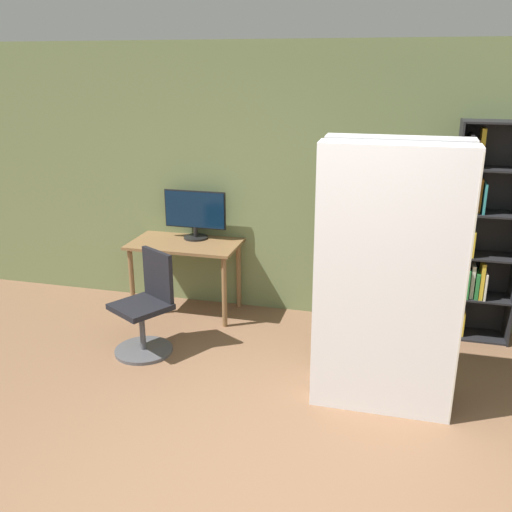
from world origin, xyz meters
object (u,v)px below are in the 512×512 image
mattress_near (388,286)px  mattress_far (390,271)px  monitor (195,213)px  office_chair (146,313)px  bookshelf (475,237)px

mattress_near → mattress_far: (0.00, 0.33, -0.00)m
monitor → office_chair: monitor is taller
mattress_near → bookshelf: bearing=64.3°
monitor → bookshelf: size_ratio=0.32×
mattress_near → mattress_far: 0.33m
mattress_near → office_chair: bearing=168.2°
monitor → mattress_near: mattress_near is taller
bookshelf → mattress_far: 1.38m
monitor → mattress_near: bearing=-37.0°
office_chair → monitor: bearing=85.2°
office_chair → bookshelf: (2.81, 1.07, 0.60)m
office_chair → mattress_far: mattress_far is taller
mattress_near → mattress_far: bearing=90.0°
monitor → office_chair: size_ratio=0.71×
monitor → office_chair: (-0.09, -1.07, -0.66)m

